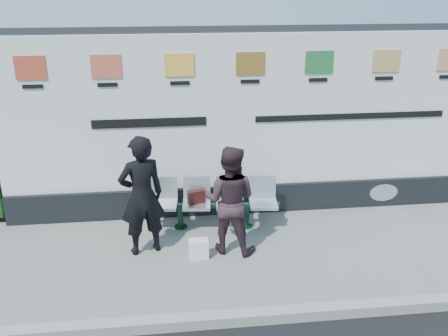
% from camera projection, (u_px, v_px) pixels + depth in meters
% --- Properties ---
extents(pavement, '(14.00, 3.00, 0.12)m').
position_uv_depth(pavement, '(228.00, 254.00, 7.43)').
color(pavement, slate).
rests_on(pavement, ground).
extents(kerb, '(14.00, 0.18, 0.14)m').
position_uv_depth(kerb, '(244.00, 317.00, 6.04)').
color(kerb, gray).
rests_on(kerb, ground).
extents(billboard, '(8.00, 0.30, 3.00)m').
position_uv_depth(billboard, '(248.00, 139.00, 8.25)').
color(billboard, black).
rests_on(billboard, pavement).
extents(bench, '(2.08, 0.73, 0.44)m').
position_uv_depth(bench, '(213.00, 215.00, 8.04)').
color(bench, silver).
rests_on(bench, pavement).
extents(woman_left, '(0.75, 0.61, 1.79)m').
position_uv_depth(woman_left, '(142.00, 196.00, 7.09)').
color(woman_left, black).
rests_on(woman_left, pavement).
extents(woman_right, '(0.96, 0.86, 1.62)m').
position_uv_depth(woman_right, '(230.00, 200.00, 7.16)').
color(woman_right, '#352229').
rests_on(woman_right, pavement).
extents(handbag_brown, '(0.30, 0.19, 0.21)m').
position_uv_depth(handbag_brown, '(196.00, 197.00, 7.91)').
color(handbag_brown, black).
rests_on(handbag_brown, bench).
extents(carrier_bag_white, '(0.28, 0.17, 0.28)m').
position_uv_depth(carrier_bag_white, '(199.00, 249.00, 7.19)').
color(carrier_bag_white, white).
rests_on(carrier_bag_white, pavement).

